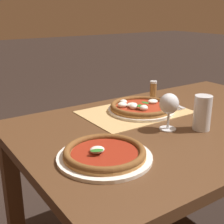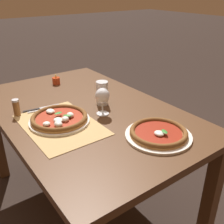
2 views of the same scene
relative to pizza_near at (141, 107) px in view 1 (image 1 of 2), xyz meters
The scene contains 9 objects.
dining_table 0.24m from the pizza_near, 110.40° to the left, with size 1.45×0.92×0.74m.
paper_placemat 0.04m from the pizza_near, 20.47° to the right, with size 0.50×0.35×0.00m, color tan.
pizza_near is the anchor object (origin of this frame).
pizza_far 0.52m from the pizza_near, 37.54° to the left, with size 0.32×0.32×0.04m.
wine_glass 0.26m from the pizza_near, 77.70° to the left, with size 0.08×0.08×0.16m.
pint_glass 0.33m from the pizza_near, 101.19° to the left, with size 0.07×0.07×0.15m.
fork 0.19m from the pizza_near, behind, with size 0.05×0.20×0.00m.
knife 0.22m from the pizza_near, behind, with size 0.05×0.22×0.01m.
pepper_shaker 0.26m from the pizza_near, 144.16° to the right, with size 0.04×0.04×0.10m.
Camera 1 is at (0.99, 0.92, 1.22)m, focal length 50.00 mm.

